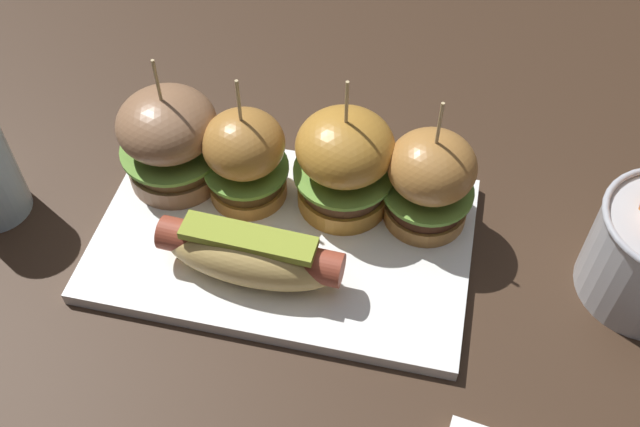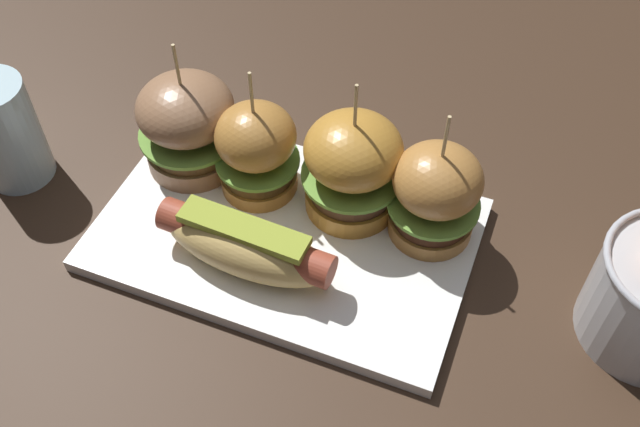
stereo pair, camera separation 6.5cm
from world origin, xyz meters
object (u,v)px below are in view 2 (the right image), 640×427
at_px(platter_main, 286,234).
at_px(slider_center_left, 257,149).
at_px(slider_center_right, 353,166).
at_px(water_glass, 5,132).
at_px(hot_dog, 245,244).
at_px(slider_far_right, 435,193).
at_px(slider_far_left, 188,124).

height_order(platter_main, slider_center_left, slider_center_left).
bearing_deg(slider_center_right, water_glass, -167.80).
xyz_separation_m(hot_dog, water_glass, (-0.27, 0.03, 0.02)).
bearing_deg(slider_center_left, hot_dog, -72.03).
height_order(platter_main, slider_far_right, slider_far_right).
height_order(slider_far_right, water_glass, slider_far_right).
distance_m(slider_center_right, water_glass, 0.35).
bearing_deg(platter_main, hot_dog, -109.37).
bearing_deg(slider_center_right, slider_far_right, -1.47).
height_order(slider_far_left, slider_center_right, slider_center_right).
height_order(hot_dog, slider_far_left, slider_far_left).
bearing_deg(slider_far_right, slider_center_left, -177.51).
height_order(platter_main, water_glass, water_glass).
xyz_separation_m(slider_far_right, water_glass, (-0.42, -0.07, -0.01)).
relative_size(slider_far_left, slider_far_right, 1.01).
bearing_deg(water_glass, slider_center_left, 14.55).
height_order(slider_center_left, water_glass, slider_center_left).
relative_size(hot_dog, slider_center_left, 1.18).
bearing_deg(slider_far_left, slider_center_right, 1.18).
height_order(slider_far_left, slider_far_right, slider_far_left).
bearing_deg(slider_far_right, water_glass, -170.37).
relative_size(platter_main, slider_far_right, 2.44).
distance_m(slider_center_left, slider_center_right, 0.09).
relative_size(slider_center_left, water_glass, 1.24).
relative_size(platter_main, slider_center_right, 2.34).
distance_m(slider_far_right, water_glass, 0.42).
xyz_separation_m(platter_main, slider_far_right, (0.13, 0.05, 0.06)).
distance_m(slider_far_left, slider_center_left, 0.08).
bearing_deg(slider_far_left, slider_center_left, -4.54).
relative_size(slider_far_right, water_glass, 1.26).
relative_size(slider_center_left, slider_far_right, 0.99).
height_order(hot_dog, slider_far_right, slider_far_right).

